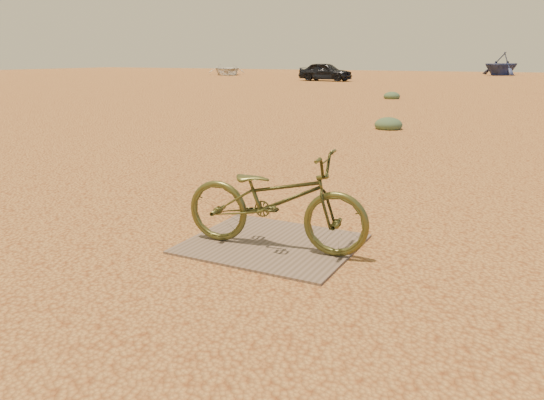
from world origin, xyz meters
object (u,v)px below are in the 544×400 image
at_px(car, 326,72).
at_px(boat_far_left, 502,64).
at_px(plywood_board, 272,244).
at_px(boat_near_left, 227,70).
at_px(bicycle, 275,200).

bearing_deg(car, boat_far_left, -26.39).
xyz_separation_m(plywood_board, boat_near_left, (-24.37, 38.32, 0.47)).
bearing_deg(plywood_board, car, 110.86).
height_order(car, boat_far_left, boat_far_left).
relative_size(car, boat_near_left, 0.79).
bearing_deg(boat_near_left, bicycle, -90.42).
bearing_deg(boat_near_left, boat_far_left, -8.30).
xyz_separation_m(bicycle, boat_near_left, (-24.45, 38.41, 0.02)).
distance_m(bicycle, car, 33.64).
height_order(bicycle, boat_far_left, boat_far_left).
height_order(car, boat_near_left, car).
bearing_deg(car, plywood_board, -155.56).
bearing_deg(plywood_board, boat_near_left, 122.46).
distance_m(car, boat_far_left, 19.90).
distance_m(plywood_board, boat_far_left, 48.61).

